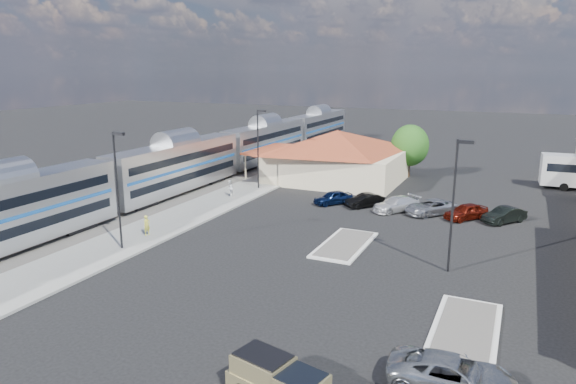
% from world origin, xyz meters
% --- Properties ---
extents(ground, '(280.00, 280.00, 0.00)m').
position_xyz_m(ground, '(0.00, 0.00, 0.00)').
color(ground, black).
rests_on(ground, ground).
extents(railbed, '(16.00, 100.00, 0.12)m').
position_xyz_m(railbed, '(-21.00, 8.00, 0.06)').
color(railbed, '#4C4944').
rests_on(railbed, ground).
extents(platform, '(5.50, 92.00, 0.18)m').
position_xyz_m(platform, '(-12.00, 6.00, 0.09)').
color(platform, gray).
rests_on(platform, ground).
extents(passenger_train, '(3.00, 104.00, 5.55)m').
position_xyz_m(passenger_train, '(-18.00, 10.53, 2.87)').
color(passenger_train, silver).
rests_on(passenger_train, ground).
extents(freight_cars, '(2.80, 46.00, 4.00)m').
position_xyz_m(freight_cars, '(-24.00, 4.39, 1.93)').
color(freight_cars, black).
rests_on(freight_cars, ground).
extents(station_depot, '(18.35, 12.24, 6.20)m').
position_xyz_m(station_depot, '(-4.56, 24.00, 3.13)').
color(station_depot, beige).
rests_on(station_depot, ground).
extents(traffic_island_south, '(3.30, 7.50, 0.21)m').
position_xyz_m(traffic_island_south, '(4.00, 2.00, 0.10)').
color(traffic_island_south, silver).
rests_on(traffic_island_south, ground).
extents(traffic_island_north, '(3.30, 7.50, 0.21)m').
position_xyz_m(traffic_island_north, '(14.00, -8.00, 0.10)').
color(traffic_island_north, silver).
rests_on(traffic_island_north, ground).
extents(lamp_plat_s, '(1.08, 0.25, 9.00)m').
position_xyz_m(lamp_plat_s, '(-10.90, -6.00, 5.34)').
color(lamp_plat_s, black).
rests_on(lamp_plat_s, ground).
extents(lamp_plat_n, '(1.08, 0.25, 9.00)m').
position_xyz_m(lamp_plat_n, '(-10.90, 16.00, 5.34)').
color(lamp_plat_n, black).
rests_on(lamp_plat_n, ground).
extents(lamp_lot, '(1.08, 0.25, 9.00)m').
position_xyz_m(lamp_lot, '(12.10, 0.00, 5.34)').
color(lamp_lot, black).
rests_on(lamp_lot, ground).
extents(tree_depot, '(4.71, 4.71, 6.63)m').
position_xyz_m(tree_depot, '(3.00, 30.00, 4.02)').
color(tree_depot, '#382314').
rests_on(tree_depot, ground).
extents(pickup_truck, '(5.18, 2.85, 1.69)m').
position_xyz_m(pickup_truck, '(7.84, -17.31, 0.80)').
color(pickup_truck, tan).
rests_on(pickup_truck, ground).
extents(suv, '(5.57, 2.78, 1.52)m').
position_xyz_m(suv, '(14.04, -13.63, 0.76)').
color(suv, '#A7ABAF').
rests_on(suv, ground).
extents(person_a, '(0.52, 0.67, 1.65)m').
position_xyz_m(person_a, '(-11.28, -2.75, 1.00)').
color(person_a, gold).
rests_on(person_a, platform).
extents(person_b, '(0.67, 0.84, 1.68)m').
position_xyz_m(person_b, '(-12.02, 11.45, 1.02)').
color(person_b, white).
rests_on(person_b, platform).
extents(parked_car_a, '(3.87, 4.17, 1.39)m').
position_xyz_m(parked_car_a, '(-1.09, 13.42, 0.69)').
color(parked_car_a, '#0C1A3F').
rests_on(parked_car_a, ground).
extents(parked_car_b, '(3.63, 4.02, 1.33)m').
position_xyz_m(parked_car_b, '(2.11, 13.72, 0.66)').
color(parked_car_b, black).
rests_on(parked_car_b, ground).
extents(parked_car_c, '(4.58, 5.10, 1.42)m').
position_xyz_m(parked_car_c, '(5.31, 13.42, 0.71)').
color(parked_car_c, white).
rests_on(parked_car_c, ground).
extents(parked_car_d, '(5.23, 5.39, 1.43)m').
position_xyz_m(parked_car_d, '(8.51, 13.72, 0.71)').
color(parked_car_d, '#96989F').
rests_on(parked_car_d, ground).
extents(parked_car_e, '(4.05, 4.42, 1.46)m').
position_xyz_m(parked_car_e, '(11.71, 13.42, 0.73)').
color(parked_car_e, maroon).
rests_on(parked_car_e, ground).
extents(parked_car_f, '(3.81, 4.28, 1.41)m').
position_xyz_m(parked_car_f, '(14.91, 13.72, 0.70)').
color(parked_car_f, black).
rests_on(parked_car_f, ground).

